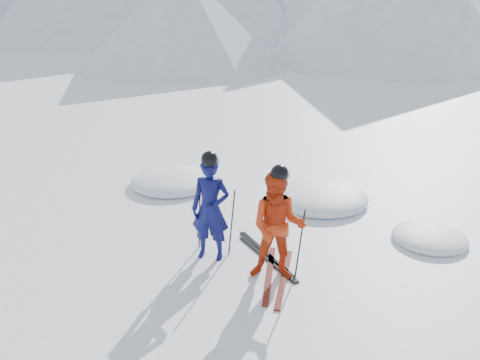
% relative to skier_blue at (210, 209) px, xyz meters
% --- Properties ---
extents(ground, '(160.00, 160.00, 0.00)m').
position_rel_skier_blue_xyz_m(ground, '(1.86, 0.30, -0.85)').
color(ground, white).
rests_on(ground, ground).
extents(skier_blue, '(0.70, 0.54, 1.71)m').
position_rel_skier_blue_xyz_m(skier_blue, '(0.00, 0.00, 0.00)').
color(skier_blue, '#0D1050').
rests_on(skier_blue, ground).
extents(skier_red, '(0.98, 0.86, 1.70)m').
position_rel_skier_blue_xyz_m(skier_red, '(1.20, -0.11, -0.00)').
color(skier_red, red).
rests_on(skier_red, ground).
extents(pole_blue_left, '(0.12, 0.08, 1.13)m').
position_rel_skier_blue_xyz_m(pole_blue_left, '(-0.30, 0.15, -0.28)').
color(pole_blue_left, black).
rests_on(pole_blue_left, ground).
extents(pole_blue_right, '(0.12, 0.07, 1.14)m').
position_rel_skier_blue_xyz_m(pole_blue_right, '(0.25, 0.25, -0.28)').
color(pole_blue_right, black).
rests_on(pole_blue_right, ground).
extents(pole_red_left, '(0.11, 0.09, 1.13)m').
position_rel_skier_blue_xyz_m(pole_red_left, '(0.90, 0.14, -0.29)').
color(pole_red_left, black).
rests_on(pole_red_left, ground).
extents(pole_red_right, '(0.11, 0.08, 1.13)m').
position_rel_skier_blue_xyz_m(pole_red_right, '(1.50, 0.04, -0.29)').
color(pole_red_right, black).
rests_on(pole_red_right, ground).
extents(ski_worn_left, '(0.65, 1.63, 0.03)m').
position_rel_skier_blue_xyz_m(ski_worn_left, '(1.08, -0.11, -0.84)').
color(ski_worn_left, black).
rests_on(ski_worn_left, ground).
extents(ski_worn_right, '(0.54, 1.66, 0.03)m').
position_rel_skier_blue_xyz_m(ski_worn_right, '(1.32, -0.11, -0.84)').
color(ski_worn_right, black).
rests_on(ski_worn_right, ground).
extents(ski_loose_a, '(1.41, 1.09, 0.03)m').
position_rel_skier_blue_xyz_m(ski_loose_a, '(0.75, 0.49, -0.84)').
color(ski_loose_a, black).
rests_on(ski_loose_a, ground).
extents(ski_loose_b, '(1.45, 1.05, 0.03)m').
position_rel_skier_blue_xyz_m(ski_loose_b, '(0.85, 0.34, -0.84)').
color(ski_loose_b, black).
rests_on(ski_loose_b, ground).
extents(snow_lumps, '(7.13, 2.51, 0.44)m').
position_rel_skier_blue_xyz_m(snow_lumps, '(-0.16, 2.72, -0.85)').
color(snow_lumps, white).
rests_on(snow_lumps, ground).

